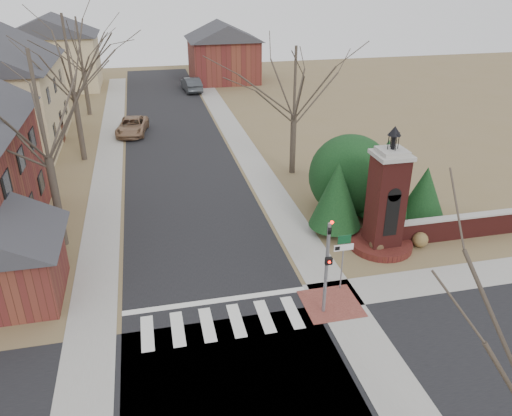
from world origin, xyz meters
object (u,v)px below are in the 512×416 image
object	(u,v)px
traffic_signal_pole	(327,259)
pickup_truck	(132,126)
brick_gate_monument	(385,210)
sign_post	(343,251)
distant_car	(191,84)

from	to	relation	value
traffic_signal_pole	pickup_truck	world-z (taller)	traffic_signal_pole
brick_gate_monument	sign_post	bearing A→B (deg)	-138.58
pickup_truck	brick_gate_monument	bearing A→B (deg)	-52.03
brick_gate_monument	distant_car	world-z (taller)	brick_gate_monument
sign_post	pickup_truck	size ratio (longest dim) A/B	0.55
sign_post	distant_car	xyz separation A→B (m)	(-2.25, 40.80, -1.13)
traffic_signal_pole	pickup_truck	distance (m)	28.22
traffic_signal_pole	sign_post	bearing A→B (deg)	47.57
traffic_signal_pole	brick_gate_monument	bearing A→B (deg)	43.24
distant_car	pickup_truck	bearing A→B (deg)	60.77
traffic_signal_pole	distant_car	world-z (taller)	traffic_signal_pole
sign_post	traffic_signal_pole	bearing A→B (deg)	-132.43
sign_post	pickup_truck	bearing A→B (deg)	109.31
traffic_signal_pole	sign_post	xyz separation A→B (m)	(1.29, 1.41, -0.64)
sign_post	distant_car	size ratio (longest dim) A/B	0.55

